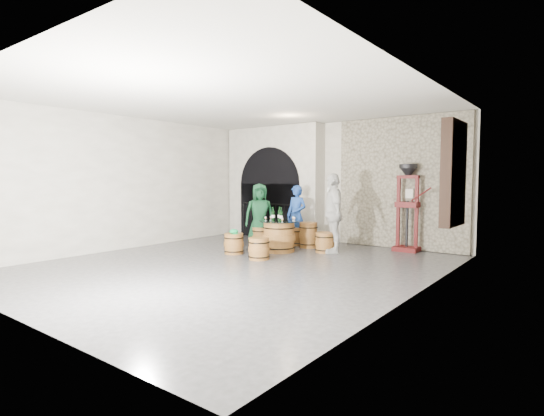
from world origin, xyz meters
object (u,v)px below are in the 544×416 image
Objects in this scene: person_green at (259,214)px; person_blue at (297,215)px; barrel_table at (279,236)px; barrel_stool_near_left at (234,244)px; person_white at (333,213)px; wine_bottle_left at (273,215)px; barrel_stool_left at (261,236)px; side_barrel at (308,235)px; barrel_stool_far at (296,236)px; barrel_stool_right at (325,243)px; barrel_stool_near_right at (259,249)px; wine_bottle_center at (281,216)px; corking_press at (408,201)px; wine_bottle_right at (279,215)px.

person_blue is (0.79, 0.53, -0.02)m from person_green.
barrel_table is 1.16m from person_blue.
person_white is (1.71, 1.49, 0.69)m from barrel_stool_near_left.
person_white is 5.64× the size of wine_bottle_left.
side_barrel reaches higher than barrel_stool_left.
person_green reaches higher than barrel_stool_far.
barrel_stool_near_right is (-0.67, -1.59, 0.00)m from barrel_stool_right.
wine_bottle_center is (1.13, -0.60, 0.06)m from person_green.
barrel_stool_left is at bearing 152.32° from barrel_table.
side_barrel is 0.31× the size of corking_press.
wine_bottle_left is at bearing 110.83° from barrel_stool_near_right.
corking_press is (1.29, 1.23, 0.27)m from person_white.
person_green reaches higher than side_barrel.
corking_press is at bearing 24.41° from side_barrel.
barrel_table is 2.01× the size of barrel_stool_near_left.
barrel_stool_right is 1.43× the size of wine_bottle_center.
barrel_stool_left is 1.38m from barrel_stool_near_left.
person_white reaches higher than barrel_table.
person_green is 1.03× the size of person_blue.
barrel_stool_near_right and barrel_stool_near_left have the same top height.
barrel_stool_far is 0.48m from side_barrel.
person_blue is at bearing 102.49° from barrel_stool_near_right.
barrel_stool_left is 0.91m from barrel_stool_far.
person_white is (1.07, 0.64, 0.56)m from barrel_table.
wine_bottle_left is (0.08, -1.09, 0.63)m from barrel_stool_far.
person_white is at bearing 29.67° from wine_bottle_left.
wine_bottle_center is (0.33, -1.13, 0.09)m from person_blue.
side_barrel is (0.27, 0.85, -0.54)m from wine_bottle_right.
wine_bottle_center is at bearing -4.51° from wine_bottle_left.
person_blue is at bearing 155.75° from barrel_stool_right.
person_blue is (-0.47, 2.10, 0.54)m from barrel_stool_near_right.
person_blue is 4.73× the size of wine_bottle_center.
barrel_stool_far is at bearing 156.37° from barrel_stool_right.
wine_bottle_left is (0.09, -1.11, 0.09)m from person_blue.
wine_bottle_center is at bearing -94.44° from person_white.
person_blue is 4.73× the size of wine_bottle_left.
wine_bottle_left is at bearing -134.69° from wine_bottle_right.
person_blue is 1.37m from person_white.
wine_bottle_center is at bearing -27.97° from barrel_stool_left.
wine_bottle_right is (0.99, -0.47, 0.06)m from person_green.
wine_bottle_center reaches higher than barrel_stool_near_right.
barrel_stool_right is 1.36m from person_blue.
barrel_stool_near_right is 0.91m from barrel_stool_near_left.
barrel_stool_left and barrel_stool_far have the same top height.
corking_press reaches higher than barrel_stool_near_left.
barrel_stool_right is 1.43× the size of wine_bottle_left.
barrel_stool_near_left is (-1.56, -1.40, 0.00)m from barrel_stool_right.
barrel_table is 1.08m from barrel_stool_left.
person_blue reaches higher than barrel_stool_near_left.
person_green reaches higher than barrel_stool_left.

